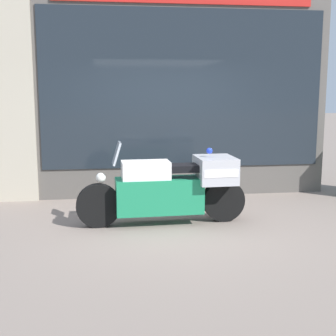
% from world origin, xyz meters
% --- Properties ---
extents(ground_plane, '(60.00, 60.00, 0.00)m').
position_xyz_m(ground_plane, '(0.00, 0.00, 0.00)').
color(ground_plane, gray).
extents(shop_building, '(6.12, 0.55, 3.81)m').
position_xyz_m(shop_building, '(-0.38, 2.00, 1.91)').
color(shop_building, '#56514C').
rests_on(shop_building, ground).
extents(window_display, '(4.86, 0.30, 2.06)m').
position_xyz_m(window_display, '(0.33, 2.03, 0.49)').
color(window_display, slate).
rests_on(window_display, ground).
extents(paramedic_motorcycle, '(2.49, 0.69, 1.22)m').
position_xyz_m(paramedic_motorcycle, '(-0.08, 0.04, 0.56)').
color(paramedic_motorcycle, black).
rests_on(paramedic_motorcycle, ground).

